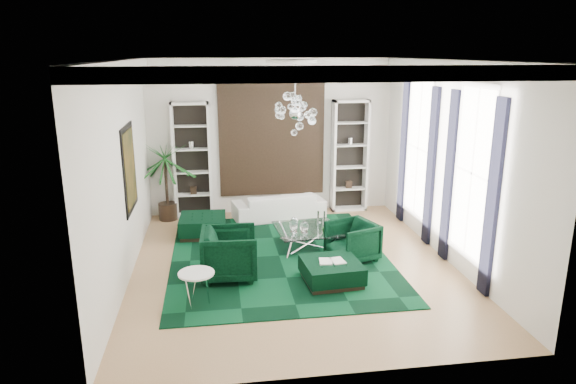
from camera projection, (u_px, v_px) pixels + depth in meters
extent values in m
cube|color=tan|center=(293.00, 265.00, 9.81)|extent=(6.00, 7.00, 0.02)
cube|color=white|center=(294.00, 59.00, 8.80)|extent=(6.00, 7.00, 0.02)
cube|color=silver|center=(272.00, 137.00, 12.66)|extent=(6.00, 0.02, 3.80)
cube|color=silver|center=(341.00, 233.00, 5.96)|extent=(6.00, 0.02, 3.80)
cube|color=silver|center=(122.00, 173.00, 8.88)|extent=(0.02, 7.00, 3.80)
cube|color=silver|center=(450.00, 163.00, 9.73)|extent=(0.02, 7.00, 3.80)
cylinder|color=white|center=(291.00, 61.00, 9.10)|extent=(0.90, 0.90, 0.05)
cube|color=black|center=(272.00, 137.00, 12.61)|extent=(2.50, 0.06, 2.80)
cube|color=black|center=(130.00, 168.00, 9.48)|extent=(0.04, 1.30, 1.60)
cube|color=white|center=(472.00, 173.00, 8.87)|extent=(0.03, 1.10, 2.90)
cube|color=black|center=(493.00, 200.00, 8.18)|extent=(0.07, 0.30, 3.25)
cube|color=black|center=(449.00, 177.00, 9.67)|extent=(0.07, 0.30, 3.25)
cube|color=white|center=(418.00, 148.00, 11.16)|extent=(0.03, 1.10, 2.90)
cube|color=black|center=(431.00, 167.00, 10.47)|extent=(0.07, 0.30, 3.25)
cube|color=black|center=(403.00, 153.00, 11.96)|extent=(0.07, 0.30, 3.25)
cube|color=black|center=(279.00, 256.00, 10.19)|extent=(4.20, 5.00, 0.02)
imported|color=white|center=(279.00, 206.00, 12.47)|extent=(2.29, 1.21, 0.64)
imported|color=black|center=(230.00, 254.00, 9.15)|extent=(1.02, 1.00, 0.90)
imported|color=black|center=(352.00, 241.00, 9.94)|extent=(1.08, 1.06, 0.77)
cube|color=black|center=(203.00, 226.00, 11.32)|extent=(1.02, 1.02, 0.44)
cube|color=black|center=(331.00, 272.00, 9.01)|extent=(1.05, 1.05, 0.39)
cube|color=white|center=(332.00, 261.00, 8.96)|extent=(0.45, 0.30, 0.03)
cylinder|color=white|center=(197.00, 289.00, 8.17)|extent=(0.73, 0.73, 0.55)
imported|color=#19591E|center=(325.00, 227.00, 10.29)|extent=(0.14, 0.12, 0.22)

